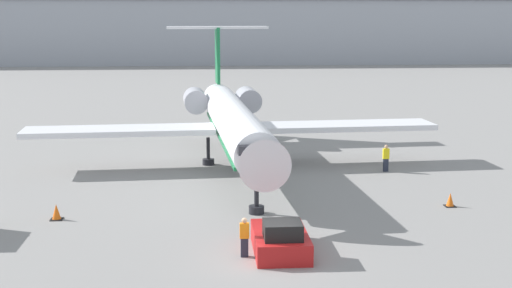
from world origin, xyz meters
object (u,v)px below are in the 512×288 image
Objects in this scene: worker_near_tug at (244,236)px; traffic_cone_right at (450,200)px; worker_by_wing at (386,158)px; airplane_main at (233,119)px; pushback_tug at (280,240)px; traffic_cone_left at (56,212)px.

worker_near_tug is 2.29× the size of traffic_cone_right.
worker_near_tug is at bearing -147.99° from traffic_cone_right.
worker_by_wing is 2.35× the size of traffic_cone_right.
traffic_cone_right is at bearing -45.51° from airplane_main.
airplane_main reaches higher than pushback_tug.
traffic_cone_right is (20.45, 0.92, -0.02)m from traffic_cone_left.
worker_by_wing is at bearing 98.27° from traffic_cone_right.
pushback_tug reaches higher than traffic_cone_right.
worker_near_tug is 10.98m from traffic_cone_left.
pushback_tug is (1.27, -18.01, -2.59)m from airplane_main.
worker_by_wing is at bearing -14.93° from airplane_main.
airplane_main is 10.43m from worker_by_wing.
traffic_cone_right is at bearing 34.31° from pushback_tug.
traffic_cone_left is 20.47m from traffic_cone_right.
pushback_tug reaches higher than traffic_cone_left.
airplane_main is 16.09m from traffic_cone_right.
pushback_tug is 11.91m from traffic_cone_right.
airplane_main reaches higher than traffic_cone_right.
traffic_cone_left is (-19.18, -9.60, -0.54)m from worker_by_wing.
worker_near_tug reaches higher than traffic_cone_left.
airplane_main is at bearing 52.60° from traffic_cone_left.
airplane_main is at bearing 134.49° from traffic_cone_right.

